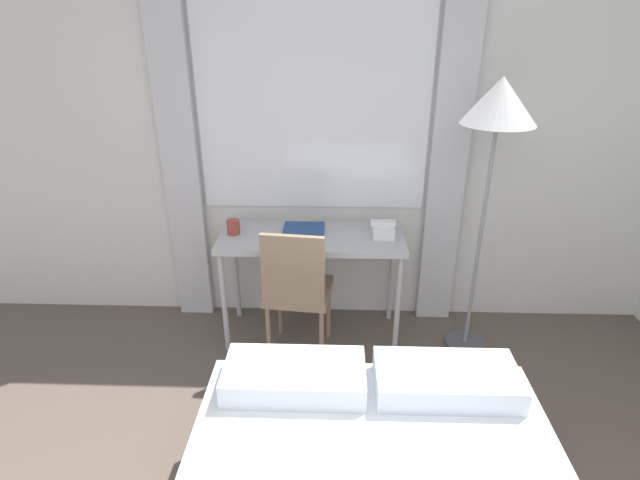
{
  "coord_description": "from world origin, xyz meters",
  "views": [
    {
      "loc": [
        0.06,
        -0.46,
        2.09
      ],
      "look_at": [
        -0.02,
        2.1,
        0.91
      ],
      "focal_mm": 28.0,
      "sensor_mm": 36.0,
      "label": 1
    }
  ],
  "objects_px": {
    "standing_lamp": "(498,116)",
    "telephone": "(383,229)",
    "desk": "(312,245)",
    "mug": "(233,227)",
    "desk_chair": "(297,287)",
    "book": "(304,229)"
  },
  "relations": [
    {
      "from": "desk",
      "to": "mug",
      "type": "bearing_deg",
      "value": 178.96
    },
    {
      "from": "telephone",
      "to": "book",
      "type": "distance_m",
      "value": 0.52
    },
    {
      "from": "desk_chair",
      "to": "telephone",
      "type": "xyz_separation_m",
      "value": [
        0.54,
        0.29,
        0.27
      ]
    },
    {
      "from": "standing_lamp",
      "to": "book",
      "type": "height_order",
      "value": "standing_lamp"
    },
    {
      "from": "desk",
      "to": "telephone",
      "type": "bearing_deg",
      "value": 2.5
    },
    {
      "from": "desk",
      "to": "standing_lamp",
      "type": "distance_m",
      "value": 1.37
    },
    {
      "from": "standing_lamp",
      "to": "telephone",
      "type": "bearing_deg",
      "value": 167.52
    },
    {
      "from": "standing_lamp",
      "to": "book",
      "type": "relative_size",
      "value": 6.55
    },
    {
      "from": "desk",
      "to": "desk_chair",
      "type": "height_order",
      "value": "desk_chair"
    },
    {
      "from": "desk",
      "to": "standing_lamp",
      "type": "bearing_deg",
      "value": -6.0
    },
    {
      "from": "standing_lamp",
      "to": "mug",
      "type": "height_order",
      "value": "standing_lamp"
    },
    {
      "from": "desk",
      "to": "standing_lamp",
      "type": "xyz_separation_m",
      "value": [
        1.05,
        -0.11,
        0.86
      ]
    },
    {
      "from": "telephone",
      "to": "standing_lamp",
      "type": "bearing_deg",
      "value": -12.48
    },
    {
      "from": "mug",
      "to": "telephone",
      "type": "bearing_deg",
      "value": 0.64
    },
    {
      "from": "desk_chair",
      "to": "book",
      "type": "xyz_separation_m",
      "value": [
        0.03,
        0.34,
        0.25
      ]
    },
    {
      "from": "desk_chair",
      "to": "desk",
      "type": "bearing_deg",
      "value": 79.56
    },
    {
      "from": "standing_lamp",
      "to": "telephone",
      "type": "relative_size",
      "value": 9.47
    },
    {
      "from": "standing_lamp",
      "to": "mug",
      "type": "bearing_deg",
      "value": 175.62
    },
    {
      "from": "mug",
      "to": "standing_lamp",
      "type": "bearing_deg",
      "value": -4.38
    },
    {
      "from": "standing_lamp",
      "to": "mug",
      "type": "relative_size",
      "value": 18.56
    },
    {
      "from": "book",
      "to": "telephone",
      "type": "bearing_deg",
      "value": -5.31
    },
    {
      "from": "desk",
      "to": "standing_lamp",
      "type": "height_order",
      "value": "standing_lamp"
    }
  ]
}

